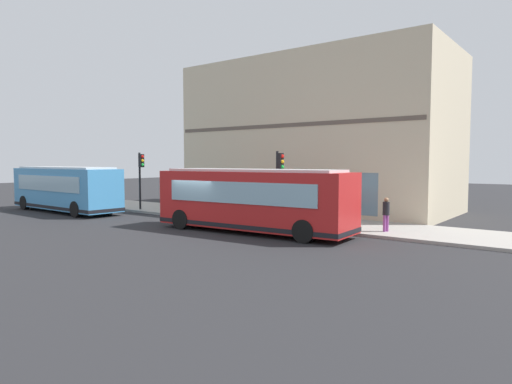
{
  "coord_description": "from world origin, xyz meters",
  "views": [
    {
      "loc": [
        -16.43,
        -15.82,
        3.43
      ],
      "look_at": [
        1.8,
        -1.99,
        1.87
      ],
      "focal_mm": 31.49,
      "sensor_mm": 36.0,
      "label": 1
    }
  ],
  "objects_px": {
    "city_bus_far_down_street": "(65,189)",
    "newspaper_vending_box": "(299,215)",
    "city_bus_nearside": "(252,200)",
    "pedestrian_near_building_entrance": "(329,205)",
    "traffic_light_near_corner": "(279,173)",
    "pedestrian_walking_along_curb": "(386,212)",
    "fire_hydrant": "(319,220)",
    "traffic_light_down_block": "(141,170)"
  },
  "relations": [
    {
      "from": "city_bus_far_down_street",
      "to": "newspaper_vending_box",
      "type": "distance_m",
      "value": 16.78
    },
    {
      "from": "city_bus_nearside",
      "to": "city_bus_far_down_street",
      "type": "distance_m",
      "value": 15.6
    },
    {
      "from": "city_bus_far_down_street",
      "to": "pedestrian_near_building_entrance",
      "type": "distance_m",
      "value": 18.29
    },
    {
      "from": "traffic_light_near_corner",
      "to": "pedestrian_walking_along_curb",
      "type": "relative_size",
      "value": 2.39
    },
    {
      "from": "fire_hydrant",
      "to": "newspaper_vending_box",
      "type": "bearing_deg",
      "value": 75.77
    },
    {
      "from": "pedestrian_near_building_entrance",
      "to": "newspaper_vending_box",
      "type": "xyz_separation_m",
      "value": [
        -0.77,
        1.38,
        -0.57
      ]
    },
    {
      "from": "fire_hydrant",
      "to": "pedestrian_near_building_entrance",
      "type": "xyz_separation_m",
      "value": [
        1.13,
        0.03,
        0.67
      ]
    },
    {
      "from": "city_bus_nearside",
      "to": "traffic_light_down_block",
      "type": "bearing_deg",
      "value": 77.36
    },
    {
      "from": "pedestrian_near_building_entrance",
      "to": "city_bus_nearside",
      "type": "bearing_deg",
      "value": 150.54
    },
    {
      "from": "city_bus_far_down_street",
      "to": "traffic_light_down_block",
      "type": "height_order",
      "value": "traffic_light_down_block"
    },
    {
      "from": "city_bus_far_down_street",
      "to": "traffic_light_down_block",
      "type": "xyz_separation_m",
      "value": [
        3.27,
        -3.94,
        1.31
      ]
    },
    {
      "from": "city_bus_nearside",
      "to": "pedestrian_walking_along_curb",
      "type": "relative_size",
      "value": 6.34
    },
    {
      "from": "city_bus_nearside",
      "to": "pedestrian_near_building_entrance",
      "type": "bearing_deg",
      "value": -29.46
    },
    {
      "from": "fire_hydrant",
      "to": "city_bus_nearside",
      "type": "bearing_deg",
      "value": 140.77
    },
    {
      "from": "city_bus_far_down_street",
      "to": "fire_hydrant",
      "type": "bearing_deg",
      "value": -79.4
    },
    {
      "from": "traffic_light_down_block",
      "to": "pedestrian_near_building_entrance",
      "type": "relative_size",
      "value": 2.19
    },
    {
      "from": "city_bus_far_down_street",
      "to": "traffic_light_near_corner",
      "type": "relative_size",
      "value": 2.65
    },
    {
      "from": "fire_hydrant",
      "to": "pedestrian_walking_along_curb",
      "type": "height_order",
      "value": "pedestrian_walking_along_curb"
    },
    {
      "from": "traffic_light_down_block",
      "to": "traffic_light_near_corner",
      "type": "bearing_deg",
      "value": -91.42
    },
    {
      "from": "traffic_light_down_block",
      "to": "pedestrian_walking_along_curb",
      "type": "height_order",
      "value": "traffic_light_down_block"
    },
    {
      "from": "city_bus_nearside",
      "to": "traffic_light_near_corner",
      "type": "relative_size",
      "value": 2.66
    },
    {
      "from": "pedestrian_walking_along_curb",
      "to": "pedestrian_near_building_entrance",
      "type": "bearing_deg",
      "value": 80.37
    },
    {
      "from": "pedestrian_walking_along_curb",
      "to": "newspaper_vending_box",
      "type": "relative_size",
      "value": 1.78
    },
    {
      "from": "pedestrian_walking_along_curb",
      "to": "city_bus_nearside",
      "type": "bearing_deg",
      "value": 120.83
    },
    {
      "from": "traffic_light_near_corner",
      "to": "newspaper_vending_box",
      "type": "relative_size",
      "value": 4.25
    },
    {
      "from": "city_bus_nearside",
      "to": "pedestrian_near_building_entrance",
      "type": "xyz_separation_m",
      "value": [
        3.79,
        -2.14,
        -0.38
      ]
    },
    {
      "from": "pedestrian_walking_along_curb",
      "to": "newspaper_vending_box",
      "type": "bearing_deg",
      "value": 92.59
    },
    {
      "from": "city_bus_nearside",
      "to": "fire_hydrant",
      "type": "relative_size",
      "value": 13.74
    },
    {
      "from": "city_bus_far_down_street",
      "to": "fire_hydrant",
      "type": "distance_m",
      "value": 18.11
    },
    {
      "from": "fire_hydrant",
      "to": "pedestrian_walking_along_curb",
      "type": "xyz_separation_m",
      "value": [
        0.57,
        -3.25,
        0.55
      ]
    },
    {
      "from": "pedestrian_near_building_entrance",
      "to": "newspaper_vending_box",
      "type": "distance_m",
      "value": 1.68
    },
    {
      "from": "traffic_light_near_corner",
      "to": "fire_hydrant",
      "type": "height_order",
      "value": "traffic_light_near_corner"
    },
    {
      "from": "traffic_light_near_corner",
      "to": "city_bus_nearside",
      "type": "bearing_deg",
      "value": -179.67
    },
    {
      "from": "traffic_light_near_corner",
      "to": "pedestrian_walking_along_curb",
      "type": "bearing_deg",
      "value": -80.49
    },
    {
      "from": "city_bus_nearside",
      "to": "traffic_light_near_corner",
      "type": "distance_m",
      "value": 2.65
    },
    {
      "from": "city_bus_nearside",
      "to": "city_bus_far_down_street",
      "type": "height_order",
      "value": "same"
    },
    {
      "from": "traffic_light_near_corner",
      "to": "fire_hydrant",
      "type": "relative_size",
      "value": 5.17
    },
    {
      "from": "traffic_light_near_corner",
      "to": "pedestrian_near_building_entrance",
      "type": "height_order",
      "value": "traffic_light_near_corner"
    },
    {
      "from": "traffic_light_down_block",
      "to": "newspaper_vending_box",
      "type": "xyz_separation_m",
      "value": [
        0.41,
        -12.41,
        -2.26
      ]
    },
    {
      "from": "fire_hydrant",
      "to": "pedestrian_near_building_entrance",
      "type": "distance_m",
      "value": 1.31
    },
    {
      "from": "city_bus_nearside",
      "to": "pedestrian_walking_along_curb",
      "type": "distance_m",
      "value": 6.33
    },
    {
      "from": "city_bus_far_down_street",
      "to": "newspaper_vending_box",
      "type": "relative_size",
      "value": 11.24
    }
  ]
}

